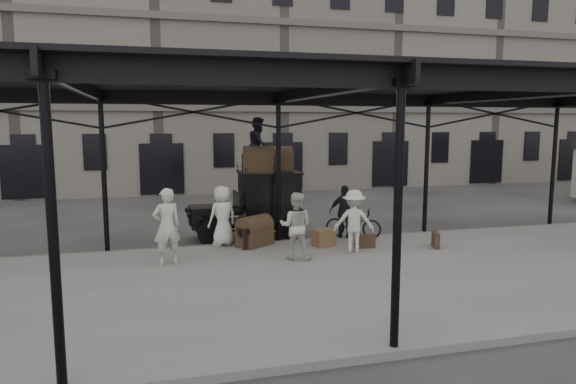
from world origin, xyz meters
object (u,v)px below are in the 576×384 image
at_px(steamer_trunk_roof_near, 258,161).
at_px(steamer_trunk_platform, 255,233).
at_px(porter_official, 345,212).
at_px(bicycle, 353,223).
at_px(porter_left, 167,226).
at_px(taxi, 259,202).

bearing_deg(steamer_trunk_roof_near, steamer_trunk_platform, -95.17).
xyz_separation_m(porter_official, steamer_trunk_platform, (-2.94, -0.27, -0.46)).
xyz_separation_m(bicycle, steamer_trunk_roof_near, (-2.82, 1.08, 1.92)).
height_order(porter_official, steamer_trunk_platform, porter_official).
distance_m(porter_left, steamer_trunk_platform, 2.95).
height_order(porter_official, bicycle, porter_official).
bearing_deg(bicycle, taxi, 94.07).
distance_m(taxi, steamer_trunk_roof_near, 1.35).
xyz_separation_m(porter_official, bicycle, (0.29, 0.00, -0.37)).
bearing_deg(bicycle, steamer_trunk_platform, 124.81).
bearing_deg(steamer_trunk_roof_near, porter_left, -125.90).
bearing_deg(steamer_trunk_roof_near, taxi, 83.40).
relative_size(steamer_trunk_roof_near, steamer_trunk_platform, 0.94).
bearing_deg(steamer_trunk_platform, porter_left, 172.80).
xyz_separation_m(taxi, steamer_trunk_platform, (-0.49, -1.60, -0.68)).
distance_m(porter_left, porter_official, 5.72).
height_order(taxi, porter_official, taxi).
xyz_separation_m(steamer_trunk_roof_near, steamer_trunk_platform, (-0.41, -1.36, -2.01)).
bearing_deg(porter_official, bicycle, -156.79).
distance_m(porter_official, steamer_trunk_platform, 2.98).
bearing_deg(porter_left, porter_official, -178.59).
xyz_separation_m(porter_left, porter_official, (5.48, 1.63, -0.15)).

